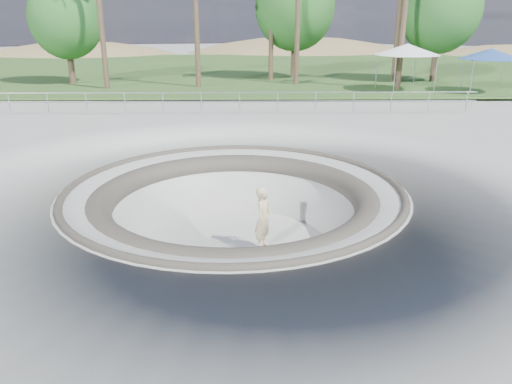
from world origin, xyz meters
The scene contains 12 objects.
ground centered at (0.00, 0.00, 0.00)m, with size 180.00×180.00×0.00m, color #ACACA7.
skate_bowl centered at (0.00, 0.00, -1.83)m, with size 14.00×14.00×4.10m.
grass_strip centered at (0.00, 34.00, 0.22)m, with size 180.00×36.00×0.12m.
distant_hills centered at (3.78, 57.17, -7.02)m, with size 103.20×45.00×28.60m.
safety_railing centered at (0.00, 12.00, 0.69)m, with size 25.00×0.06×1.03m.
skateboard centered at (0.88, -0.31, -1.83)m, with size 0.83×0.43×0.08m.
skater centered at (0.88, -0.31, -0.83)m, with size 0.72×0.47×1.97m, color beige.
canopy_white centered at (10.74, 18.93, 2.89)m, with size 5.82×5.82×2.98m.
canopy_blue centered at (15.77, 18.00, 2.67)m, with size 5.34×5.34×2.73m.
bushy_tree_left centered at (-12.35, 23.08, 4.76)m, with size 5.13×4.66×7.40m.
bushy_tree_mid centered at (4.07, 26.15, 5.62)m, with size 6.08×5.53×8.78m.
bushy_tree_right centered at (14.37, 23.80, 5.48)m, with size 5.93×5.39×8.55m.
Camera 1 is at (0.42, -14.22, 4.92)m, focal length 35.00 mm.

